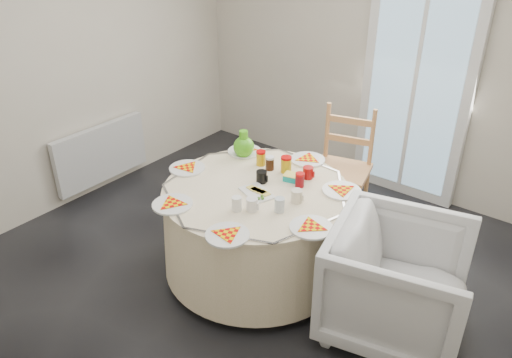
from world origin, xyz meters
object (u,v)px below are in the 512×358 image
Objects in this scene: radiator at (101,153)px; armchair at (397,282)px; table at (256,229)px; wooden_chair at (341,173)px; green_pitcher at (244,139)px.

radiator is 1.17× the size of armchair.
table is 1.33× the size of wooden_chair.
table is 0.72m from green_pitcher.
armchair is (0.94, -0.93, -0.08)m from wooden_chair.
armchair is 3.99× the size of green_pitcher.
table is at bearing -112.39° from wooden_chair.
radiator is 4.65× the size of green_pitcher.
armchair is at bearing 6.87° from green_pitcher.
wooden_chair is 0.93m from green_pitcher.
green_pitcher is at bearing 66.02° from armchair.
green_pitcher reaches higher than armchair.
armchair reaches higher than radiator.
green_pitcher is at bearing 9.43° from radiator.
radiator is 1.66m from green_pitcher.
radiator is 0.98× the size of wooden_chair.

